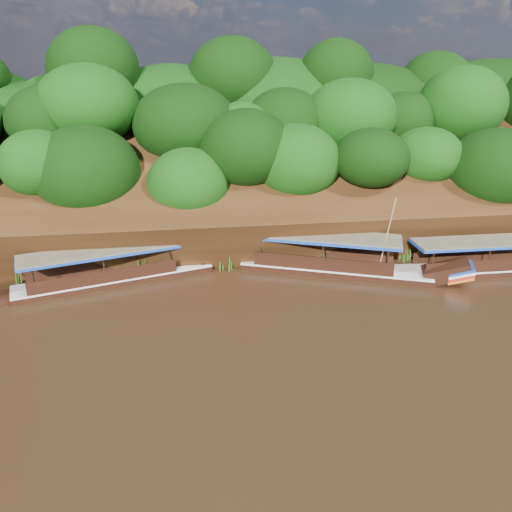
% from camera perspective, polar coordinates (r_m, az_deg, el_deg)
% --- Properties ---
extents(ground, '(160.00, 160.00, 0.00)m').
position_cam_1_polar(ground, '(28.24, 10.46, -8.50)').
color(ground, black).
rests_on(ground, ground).
extents(riverbank, '(120.00, 30.06, 19.40)m').
position_cam_1_polar(riverbank, '(48.11, 2.24, 6.94)').
color(riverbank, black).
rests_on(riverbank, ground).
extents(boat_0, '(14.69, 3.01, 6.22)m').
position_cam_1_polar(boat_0, '(39.13, 26.06, -0.85)').
color(boat_0, black).
rests_on(boat_0, ground).
extents(boat_1, '(15.30, 7.74, 6.48)m').
position_cam_1_polar(boat_1, '(35.38, 10.34, -1.04)').
color(boat_1, black).
rests_on(boat_1, ground).
extents(boat_2, '(15.32, 6.29, 5.27)m').
position_cam_1_polar(boat_2, '(34.93, -14.48, -1.80)').
color(boat_2, black).
rests_on(boat_2, ground).
extents(reeds, '(49.83, 2.33, 1.96)m').
position_cam_1_polar(reeds, '(35.37, 0.48, -0.25)').
color(reeds, '#2D5916').
rests_on(reeds, ground).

